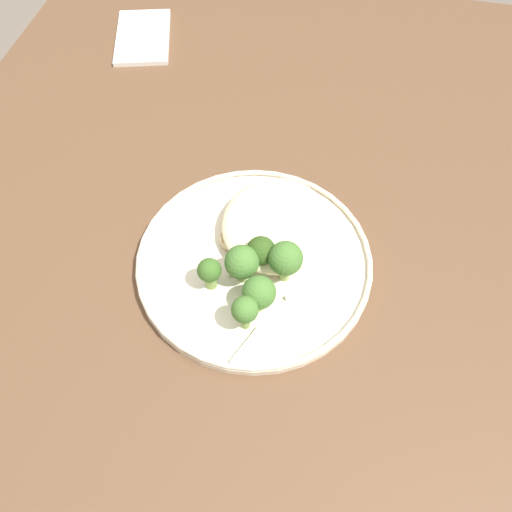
# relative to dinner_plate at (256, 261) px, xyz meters

# --- Properties ---
(ground) EXTENTS (6.00, 6.00, 0.00)m
(ground) POSITION_rel_dinner_plate_xyz_m (0.05, -0.00, -0.75)
(ground) COLOR #665B51
(wooden_dining_table) EXTENTS (1.40, 1.00, 0.74)m
(wooden_dining_table) POSITION_rel_dinner_plate_xyz_m (0.05, -0.00, -0.09)
(wooden_dining_table) COLOR brown
(wooden_dining_table) RESTS_ON ground
(dinner_plate) EXTENTS (0.29, 0.29, 0.02)m
(dinner_plate) POSITION_rel_dinner_plate_xyz_m (0.00, 0.00, 0.00)
(dinner_plate) COLOR beige
(dinner_plate) RESTS_ON wooden_dining_table
(noodle_bed) EXTENTS (0.15, 0.14, 0.04)m
(noodle_bed) POSITION_rel_dinner_plate_xyz_m (-0.05, 0.02, 0.02)
(noodle_bed) COLOR beige
(noodle_bed) RESTS_ON dinner_plate
(seared_scallop_rear_pale) EXTENTS (0.03, 0.03, 0.01)m
(seared_scallop_rear_pale) POSITION_rel_dinner_plate_xyz_m (-0.04, 0.03, 0.01)
(seared_scallop_rear_pale) COLOR beige
(seared_scallop_rear_pale) RESTS_ON dinner_plate
(seared_scallop_center_golden) EXTENTS (0.03, 0.03, 0.01)m
(seared_scallop_center_golden) POSITION_rel_dinner_plate_xyz_m (-0.02, -0.03, 0.01)
(seared_scallop_center_golden) COLOR #DBB77A
(seared_scallop_center_golden) RESTS_ON dinner_plate
(seared_scallop_left_edge) EXTENTS (0.03, 0.03, 0.01)m
(seared_scallop_left_edge) POSITION_rel_dinner_plate_xyz_m (-0.03, 0.05, 0.01)
(seared_scallop_left_edge) COLOR beige
(seared_scallop_left_edge) RESTS_ON dinner_plate
(seared_scallop_right_edge) EXTENTS (0.02, 0.02, 0.02)m
(seared_scallop_right_edge) POSITION_rel_dinner_plate_xyz_m (-0.06, 0.02, 0.01)
(seared_scallop_right_edge) COLOR #DBB77A
(seared_scallop_right_edge) RESTS_ON dinner_plate
(broccoli_floret_right_tilted) EXTENTS (0.04, 0.04, 0.06)m
(broccoli_floret_right_tilted) POSITION_rel_dinner_plate_xyz_m (0.03, -0.01, 0.04)
(broccoli_floret_right_tilted) COLOR #7A994C
(broccoli_floret_right_tilted) RESTS_ON dinner_plate
(broccoli_floret_near_rim) EXTENTS (0.03, 0.03, 0.05)m
(broccoli_floret_near_rim) POSITION_rel_dinner_plate_xyz_m (0.09, 0.01, 0.04)
(broccoli_floret_near_rim) COLOR #7A994C
(broccoli_floret_near_rim) RESTS_ON dinner_plate
(broccoli_floret_split_head) EXTENTS (0.03, 0.03, 0.05)m
(broccoli_floret_split_head) POSITION_rel_dinner_plate_xyz_m (0.05, -0.04, 0.03)
(broccoli_floret_split_head) COLOR #7A994C
(broccoli_floret_split_head) RESTS_ON dinner_plate
(broccoli_floret_tall_stalk) EXTENTS (0.04, 0.04, 0.06)m
(broccoli_floret_tall_stalk) POSITION_rel_dinner_plate_xyz_m (0.02, 0.04, 0.04)
(broccoli_floret_tall_stalk) COLOR #89A356
(broccoli_floret_tall_stalk) RESTS_ON dinner_plate
(broccoli_floret_center_pile) EXTENTS (0.03, 0.03, 0.05)m
(broccoli_floret_center_pile) POSITION_rel_dinner_plate_xyz_m (0.01, 0.01, 0.04)
(broccoli_floret_center_pile) COLOR #7A994C
(broccoli_floret_center_pile) RESTS_ON dinner_plate
(broccoli_floret_left_leaning) EXTENTS (0.04, 0.04, 0.05)m
(broccoli_floret_left_leaning) POSITION_rel_dinner_plate_xyz_m (0.06, 0.02, 0.03)
(broccoli_floret_left_leaning) COLOR #89A356
(broccoli_floret_left_leaning) RESTS_ON dinner_plate
(onion_sliver_pale_crescent) EXTENTS (0.03, 0.05, 0.00)m
(onion_sliver_pale_crescent) POSITION_rel_dinner_plate_xyz_m (0.03, 0.07, 0.01)
(onion_sliver_pale_crescent) COLOR silver
(onion_sliver_pale_crescent) RESTS_ON dinner_plate
(onion_sliver_curled_piece) EXTENTS (0.02, 0.04, 0.00)m
(onion_sliver_curled_piece) POSITION_rel_dinner_plate_xyz_m (0.02, -0.01, 0.01)
(onion_sliver_curled_piece) COLOR silver
(onion_sliver_curled_piece) RESTS_ON dinner_plate
(onion_sliver_long_sliver) EXTENTS (0.05, 0.03, 0.00)m
(onion_sliver_long_sliver) POSITION_rel_dinner_plate_xyz_m (0.11, 0.01, 0.01)
(onion_sliver_long_sliver) COLOR silver
(onion_sliver_long_sliver) RESTS_ON dinner_plate
(folded_napkin) EXTENTS (0.17, 0.13, 0.01)m
(folded_napkin) POSITION_rel_dinner_plate_xyz_m (-0.41, -0.29, -0.00)
(folded_napkin) COLOR white
(folded_napkin) RESTS_ON wooden_dining_table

